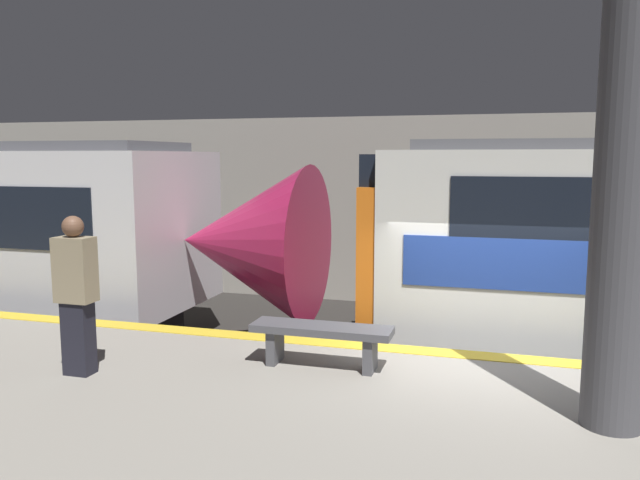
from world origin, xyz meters
TOP-DOWN VIEW (x-y plane):
  - ground_plane at (0.00, 0.00)m, footprint 120.00×120.00m
  - station_rear_barrier at (0.00, 6.73)m, footprint 50.00×0.15m
  - support_pillar_near at (1.06, -1.71)m, footprint 0.50×0.50m
  - person_walking at (-3.98, -1.88)m, footprint 0.38×0.24m
  - platform_bench at (-1.66, -0.98)m, footprint 1.50×0.40m

SIDE VIEW (x-z plane):
  - ground_plane at x=0.00m, z-range 0.00..0.00m
  - platform_bench at x=-1.66m, z-range 1.22..1.67m
  - person_walking at x=-3.98m, z-range 1.15..2.78m
  - station_rear_barrier at x=0.00m, z-range 0.00..4.21m
  - support_pillar_near at x=1.06m, z-range 1.10..5.26m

